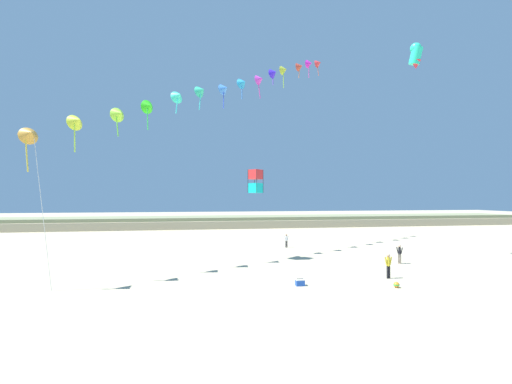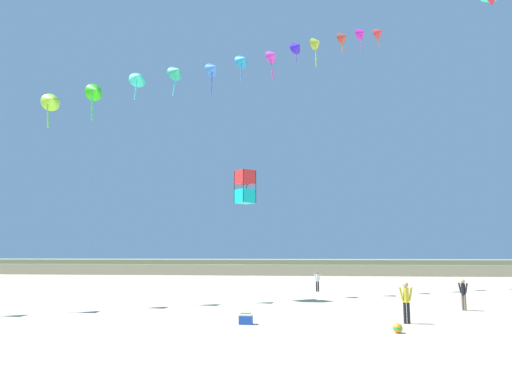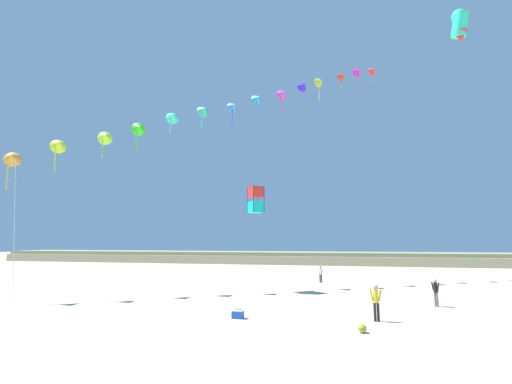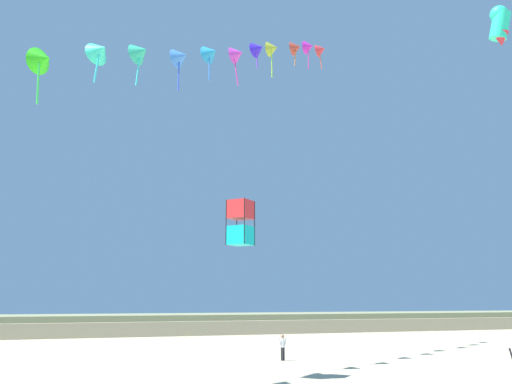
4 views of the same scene
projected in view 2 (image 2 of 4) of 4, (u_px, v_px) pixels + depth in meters
ground_plane at (217, 343)px, 15.14m from camera, size 240.00×240.00×0.00m
dune_ridge at (284, 267)px, 64.03m from camera, size 120.00×10.42×2.03m
person_near_left at (317, 280)px, 35.25m from camera, size 0.54×0.21×1.52m
person_near_right at (463, 292)px, 23.72m from camera, size 0.40×0.50×1.62m
person_mid_center at (406, 299)px, 19.39m from camera, size 0.61×0.24×1.74m
kite_banner_string at (227, 62)px, 34.39m from camera, size 28.34×24.47×25.36m
large_kite_low_lead at (245, 187)px, 29.71m from camera, size 1.46×1.46×2.16m
beach_cooler at (246, 319)px, 19.13m from camera, size 0.58×0.41×0.46m
beach_ball at (398, 328)px, 17.05m from camera, size 0.36×0.36×0.36m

